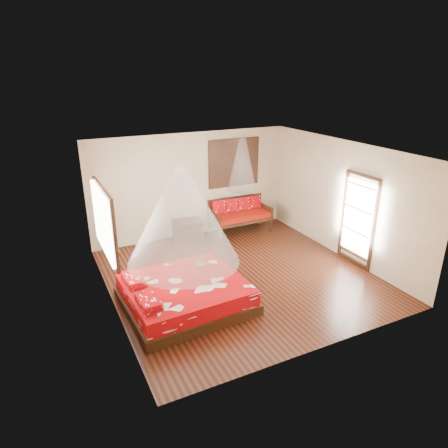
{
  "coord_description": "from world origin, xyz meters",
  "views": [
    {
      "loc": [
        -3.78,
        -6.89,
        4.29
      ],
      "look_at": [
        -0.21,
        0.38,
        1.15
      ],
      "focal_mm": 32.0,
      "sensor_mm": 36.0,
      "label": 1
    }
  ],
  "objects": [
    {
      "name": "mosquito_net_daybed",
      "position": [
        1.25,
        2.25,
        2.0
      ],
      "size": [
        0.78,
        0.78,
        1.5
      ],
      "primitive_type": "cone",
      "color": "white",
      "rests_on": "ceiling"
    },
    {
      "name": "window_left",
      "position": [
        -2.71,
        0.2,
        1.7
      ],
      "size": [
        0.1,
        1.74,
        1.34
      ],
      "color": "black",
      "rests_on": "wall_left"
    },
    {
      "name": "mosquito_net_main",
      "position": [
        -1.5,
        -0.56,
        1.85
      ],
      "size": [
        2.07,
        2.07,
        1.8
      ],
      "primitive_type": "cone",
      "color": "white",
      "rests_on": "ceiling"
    },
    {
      "name": "wine_tray",
      "position": [
        -0.93,
        0.01,
        0.56
      ],
      "size": [
        0.29,
        0.29,
        0.23
      ],
      "rotation": [
        0.0,
        0.0,
        0.38
      ],
      "color": "brown",
      "rests_on": "bed"
    },
    {
      "name": "bed",
      "position": [
        -1.52,
        -0.56,
        0.25
      ],
      "size": [
        2.36,
        2.16,
        0.65
      ],
      "rotation": [
        0.0,
        0.0,
        0.05
      ],
      "color": "black",
      "rests_on": "floor"
    },
    {
      "name": "daybed",
      "position": [
        1.25,
        2.38,
        0.52
      ],
      "size": [
        1.7,
        0.76,
        0.94
      ],
      "color": "black",
      "rests_on": "floor"
    },
    {
      "name": "storage_chest",
      "position": [
        -0.28,
        2.45,
        0.27
      ],
      "size": [
        0.85,
        0.67,
        0.53
      ],
      "rotation": [
        0.0,
        0.0,
        -0.13
      ],
      "color": "black",
      "rests_on": "floor"
    },
    {
      "name": "shutter_panel",
      "position": [
        1.25,
        2.72,
        1.9
      ],
      "size": [
        1.52,
        0.06,
        1.32
      ],
      "color": "black",
      "rests_on": "wall_back"
    },
    {
      "name": "glazed_door",
      "position": [
        2.72,
        -0.6,
        1.07
      ],
      "size": [
        0.08,
        1.02,
        2.16
      ],
      "color": "black",
      "rests_on": "floor"
    },
    {
      "name": "room",
      "position": [
        0.0,
        0.0,
        1.4
      ],
      "size": [
        5.54,
        5.54,
        2.84
      ],
      "color": "black",
      "rests_on": "ground"
    }
  ]
}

